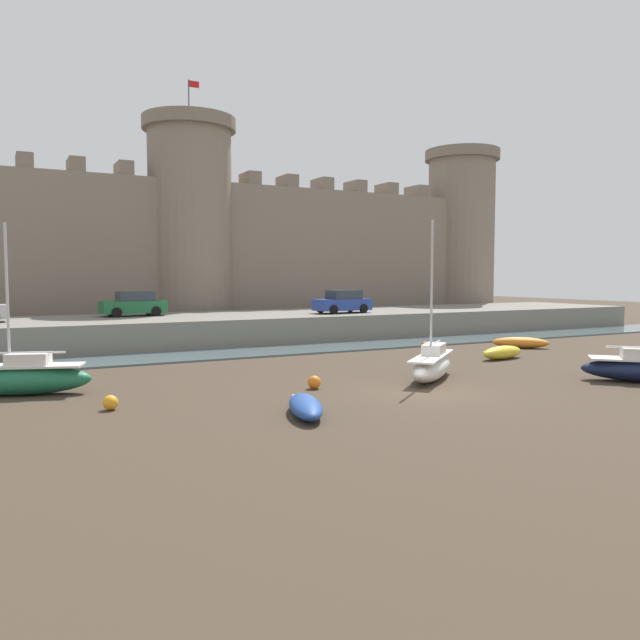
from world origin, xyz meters
name	(u,v)px	position (x,y,z in m)	size (l,w,h in m)	color
ground_plane	(425,392)	(0.00, 0.00, 0.00)	(160.00, 160.00, 0.00)	#423528
water_channel	(274,351)	(0.00, 14.23, 0.05)	(80.00, 4.50, 0.10)	slate
quay_road	(231,327)	(0.00, 21.48, 0.87)	(67.95, 10.00, 1.73)	slate
castle	(191,238)	(0.00, 30.88, 7.42)	(63.34, 7.39, 19.90)	gray
sailboat_foreground_left	(432,365)	(2.08, 2.23, 0.62)	(4.86, 4.46, 6.71)	silver
sailboat_foreground_right	(18,378)	(-13.60, 6.54, 0.65)	(5.39, 3.04, 6.33)	#1E6B47
rowboat_midflat_right	(521,342)	(13.93, 8.80, 0.35)	(3.17, 2.98, 0.67)	orange
rowboat_midflat_left	(305,406)	(-5.74, -1.43, 0.31)	(2.00, 3.39, 0.59)	#234793
rowboat_near_channel_right	(502,352)	(9.37, 5.63, 0.37)	(3.11, 1.46, 0.70)	yellow
mooring_buoy_off_centre	(110,403)	(-11.04, 2.28, 0.25)	(0.50, 0.50, 0.50)	orange
mooring_buoy_near_shore	(425,346)	(8.34, 10.94, 0.23)	(0.47, 0.47, 0.47)	#E04C1E
mooring_buoy_mid_mud	(314,382)	(-3.38, 2.56, 0.26)	(0.52, 0.52, 0.52)	orange
car_quay_west	(343,302)	(7.70, 19.66, 2.51)	(4.21, 2.10, 1.62)	#263F99
car_quay_east	(134,304)	(-6.14, 23.13, 2.51)	(4.21, 2.10, 1.62)	#1E6638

